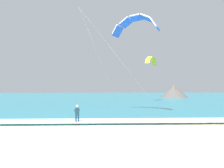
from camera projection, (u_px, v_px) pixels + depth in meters
sea at (92, 97)px, 79.08m from camera, size 200.00×120.00×0.20m
surf_foam at (60, 121)px, 20.14m from camera, size 200.00×2.68×0.04m
surfboard at (77, 124)px, 19.60m from camera, size 0.71×1.46×0.09m
kitesurfer at (77, 113)px, 19.63m from camera, size 0.59×0.58×1.69m
kite_primary at (136, 23)px, 27.43m from camera, size 8.75×9.34×10.77m
kite_distant at (151, 60)px, 50.87m from camera, size 3.51×4.87×1.82m
headland_right at (174, 92)px, 68.97m from camera, size 8.77×8.77×4.31m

